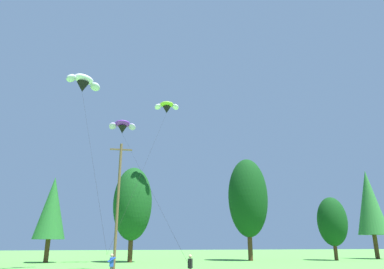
{
  "coord_description": "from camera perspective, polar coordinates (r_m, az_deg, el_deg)",
  "views": [
    {
      "loc": [
        -2.87,
        -2.29,
        2.46
      ],
      "look_at": [
        1.51,
        21.7,
        10.02
      ],
      "focal_mm": 32.6,
      "sensor_mm": 36.0,
      "label": 1
    }
  ],
  "objects": [
    {
      "name": "treeline_tree_c",
      "position": [
        50.18,
        -21.94,
        -11.05
      ],
      "size": [
        3.99,
        3.99,
        10.86
      ],
      "color": "#472D19",
      "rests_on": "ground_plane"
    },
    {
      "name": "treeline_tree_d",
      "position": [
        48.25,
        -9.69,
        -11.05
      ],
      "size": [
        5.12,
        5.12,
        12.3
      ],
      "color": "#472D19",
      "rests_on": "ground_plane"
    },
    {
      "name": "treeline_tree_e",
      "position": [
        52.43,
        9.13,
        -10.13
      ],
      "size": [
        5.7,
        5.7,
        14.44
      ],
      "color": "#472D19",
      "rests_on": "ground_plane"
    },
    {
      "name": "treeline_tree_f",
      "position": [
        56.35,
        21.96,
        -13.06
      ],
      "size": [
        4.2,
        4.2,
        8.88
      ],
      "color": "#472D19",
      "rests_on": "ground_plane"
    },
    {
      "name": "treeline_tree_g",
      "position": [
        64.18,
        27.04,
        -9.83
      ],
      "size": [
        4.64,
        4.64,
        13.84
      ],
      "color": "#472D19",
      "rests_on": "ground_plane"
    },
    {
      "name": "utility_pole",
      "position": [
        34.94,
        -12.03,
        -10.59
      ],
      "size": [
        2.2,
        0.26,
        12.0
      ],
      "color": "brown",
      "rests_on": "ground_plane"
    },
    {
      "name": "kite_flyer_near",
      "position": [
        26.64,
        -13.05,
        -19.96
      ],
      "size": [
        0.61,
        0.64,
        1.69
      ],
      "color": "#4C4C51",
      "rests_on": "ground_plane"
    },
    {
      "name": "kite_flyer_mid",
      "position": [
        24.34,
        -0.3,
        -20.7
      ],
      "size": [
        0.42,
        0.59,
        1.69
      ],
      "color": "gray",
      "rests_on": "ground_plane"
    },
    {
      "name": "parafoil_kite_high_lime_white",
      "position": [
        47.14,
        -4.16,
        4.52
      ],
      "size": [
        7.44,
        17.84,
        19.02
      ],
      "color": "#93D633"
    },
    {
      "name": "parafoil_kite_mid_purple",
      "position": [
        47.45,
        -11.32,
        1.3
      ],
      "size": [
        7.26,
        21.83,
        16.99
      ],
      "color": "purple"
    },
    {
      "name": "parafoil_kite_far_white",
      "position": [
        38.47,
        -17.37,
        8.03
      ],
      "size": [
        5.82,
        9.66,
        17.75
      ],
      "color": "white"
    }
  ]
}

